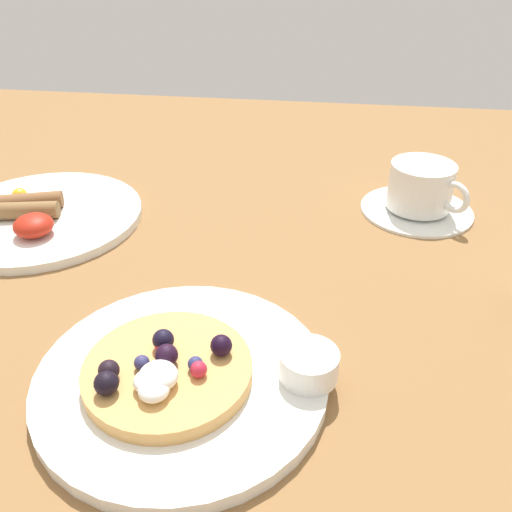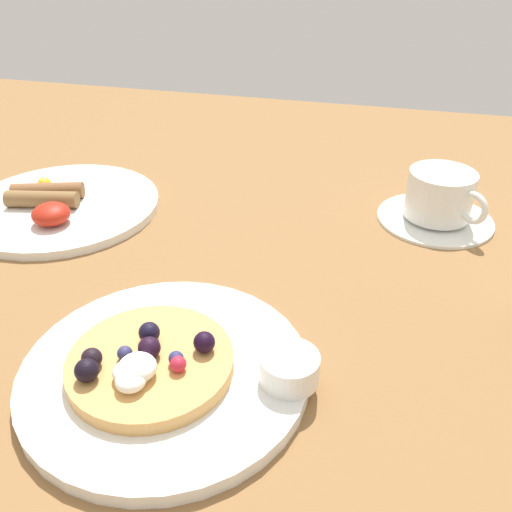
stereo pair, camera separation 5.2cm
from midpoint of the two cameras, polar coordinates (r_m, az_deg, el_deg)
ground_plane at (r=59.92cm, az=-7.52°, el=-4.30°), size 156.16×137.07×3.00cm
pancake_plate at (r=47.88cm, az=-10.98°, el=-12.62°), size 24.85×24.85×1.35cm
pancake_with_berries at (r=46.31cm, az=-12.69°, el=-11.83°), size 14.08×14.08×3.28cm
syrup_ramekin at (r=45.37cm, az=2.28°, el=-11.48°), size 4.96×4.96×2.52cm
breakfast_plate at (r=76.95cm, az=-23.55°, el=3.79°), size 25.84×25.84×1.13cm
fried_breakfast at (r=75.69cm, az=-25.02°, el=4.34°), size 12.07×13.56×2.79cm
coffee_saucer at (r=75.29cm, az=14.69°, el=4.80°), size 14.81×14.81×0.82cm
coffee_cup at (r=73.69cm, az=15.17°, el=7.17°), size 9.65×9.55×6.01cm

